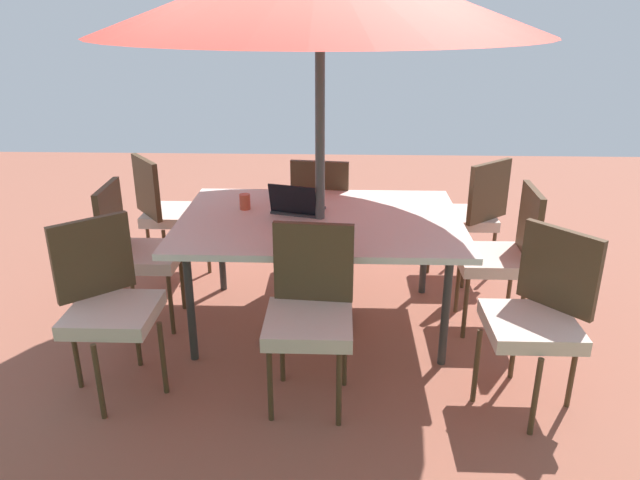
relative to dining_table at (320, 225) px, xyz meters
name	(u,v)px	position (x,y,z in m)	size (l,w,h in m)	color
ground_plane	(320,323)	(0.00, 0.00, -0.73)	(10.00, 10.00, 0.02)	#935442
dining_table	(320,225)	(0.00, 0.00, 0.00)	(1.83, 1.28, 0.77)	silver
chair_southwest	(471,212)	(-1.15, -0.79, -0.17)	(0.58, 0.59, 0.98)	beige
chair_north	(310,308)	(0.02, 0.84, -0.17)	(0.47, 0.48, 0.98)	beige
chair_south	(322,210)	(0.01, -0.81, -0.17)	(0.47, 0.48, 0.98)	beige
chair_southeast	(167,209)	(1.24, -0.79, -0.17)	(0.58, 0.58, 0.98)	beige
chair_northeast	(107,300)	(1.14, 0.78, -0.17)	(0.58, 0.59, 0.98)	beige
chair_northwest	(539,312)	(-1.18, 0.84, -0.17)	(0.59, 0.59, 0.98)	beige
chair_east	(136,247)	(1.23, 0.02, -0.17)	(0.47, 0.46, 0.98)	beige
chair_west	(503,251)	(-1.21, 0.01, -0.17)	(0.47, 0.46, 0.98)	beige
laptop	(296,206)	(0.16, -0.10, 0.09)	(0.37, 0.32, 0.21)	#2D2D33
cup	(245,202)	(0.51, -0.17, 0.10)	(0.07, 0.07, 0.10)	#CC4C33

